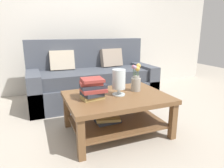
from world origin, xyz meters
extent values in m
plane|color=#ADA393|center=(0.00, 0.00, 0.00)|extent=(10.00, 10.00, 0.00)
cube|color=beige|center=(0.00, 1.65, 1.35)|extent=(6.40, 0.12, 2.70)
cube|color=#474C56|center=(0.05, 0.74, 0.18)|extent=(2.11, 0.90, 0.36)
cube|color=#40444E|center=(0.05, 0.71, 0.46)|extent=(1.87, 0.74, 0.20)
cube|color=#474C56|center=(0.05, 1.09, 0.71)|extent=(2.11, 0.20, 0.70)
cube|color=#474C56|center=(-0.91, 0.74, 0.30)|extent=(0.20, 0.90, 0.60)
cube|color=#474C56|center=(1.00, 0.74, 0.30)|extent=(0.20, 0.90, 0.60)
cube|color=beige|center=(-0.43, 0.95, 0.72)|extent=(0.41, 0.20, 0.34)
cube|color=gray|center=(0.47, 0.95, 0.72)|extent=(0.42, 0.23, 0.34)
cube|color=brown|center=(-0.02, -0.44, 0.45)|extent=(1.17, 0.86, 0.05)
cube|color=brown|center=(-0.55, -0.82, 0.21)|extent=(0.07, 0.07, 0.42)
cube|color=brown|center=(0.50, -0.82, 0.21)|extent=(0.07, 0.07, 0.42)
cube|color=brown|center=(-0.55, -0.06, 0.21)|extent=(0.07, 0.07, 0.42)
cube|color=brown|center=(0.50, -0.06, 0.21)|extent=(0.07, 0.07, 0.42)
cube|color=brown|center=(-0.02, -0.44, 0.14)|extent=(1.05, 0.74, 0.02)
cube|color=#2D333D|center=(-0.14, -0.43, 0.17)|extent=(0.29, 0.21, 0.03)
cube|color=tan|center=(-0.14, -0.44, 0.20)|extent=(0.32, 0.26, 0.03)
cube|color=tan|center=(-0.33, -0.45, 0.49)|extent=(0.25, 0.20, 0.04)
cube|color=#2D333D|center=(-0.33, -0.44, 0.53)|extent=(0.24, 0.25, 0.04)
cube|color=#993833|center=(-0.31, -0.44, 0.57)|extent=(0.26, 0.22, 0.04)
cube|color=#2D333D|center=(-0.31, -0.43, 0.61)|extent=(0.28, 0.17, 0.04)
cube|color=#993833|center=(-0.33, -0.43, 0.65)|extent=(0.26, 0.19, 0.04)
cube|color=#993833|center=(-0.31, -0.43, 0.68)|extent=(0.24, 0.22, 0.03)
cylinder|color=silver|center=(0.00, -0.44, 0.48)|extent=(0.15, 0.15, 0.02)
cylinder|color=silver|center=(0.00, -0.44, 0.52)|extent=(0.04, 0.04, 0.07)
cylinder|color=silver|center=(0.00, -0.44, 0.66)|extent=(0.16, 0.16, 0.23)
sphere|color=#993833|center=(-0.02, -0.44, 0.61)|extent=(0.06, 0.06, 0.06)
sphere|color=#2D333D|center=(0.02, -0.43, 0.61)|extent=(0.05, 0.05, 0.05)
cylinder|color=#9E998E|center=(0.27, -0.36, 0.55)|extent=(0.12, 0.12, 0.16)
cylinder|color=#9E998E|center=(0.27, -0.36, 0.65)|extent=(0.08, 0.08, 0.03)
cylinder|color=#426638|center=(0.30, -0.36, 0.72)|extent=(0.01, 0.01, 0.10)
sphere|color=gold|center=(0.30, -0.36, 0.79)|extent=(0.06, 0.06, 0.06)
cylinder|color=#426638|center=(0.27, -0.34, 0.70)|extent=(0.01, 0.01, 0.08)
sphere|color=#B28CB7|center=(0.27, -0.34, 0.76)|extent=(0.04, 0.04, 0.04)
cylinder|color=#426638|center=(0.24, -0.34, 0.71)|extent=(0.01, 0.01, 0.10)
sphere|color=#C66B7A|center=(0.24, -0.34, 0.77)|extent=(0.05, 0.05, 0.05)
cylinder|color=#426638|center=(0.24, -0.37, 0.71)|extent=(0.01, 0.01, 0.10)
sphere|color=#B28CB7|center=(0.24, -0.37, 0.77)|extent=(0.05, 0.05, 0.05)
cylinder|color=#426638|center=(0.28, -0.38, 0.70)|extent=(0.01, 0.01, 0.07)
sphere|color=gold|center=(0.28, -0.38, 0.75)|extent=(0.06, 0.06, 0.06)
camera|label=1|loc=(-0.92, -2.49, 1.20)|focal=32.29mm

